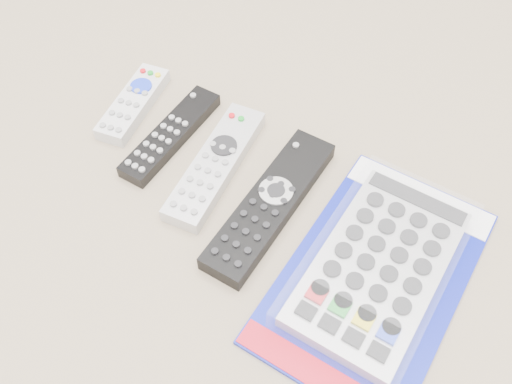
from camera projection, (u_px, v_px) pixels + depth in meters
The scene contains 5 objects.
remote_small_grey at pixel (133, 103), 0.85m from camera, with size 0.08×0.16×0.02m.
remote_slim_black at pixel (171, 135), 0.81m from camera, with size 0.05×0.19×0.02m.
remote_silver_dvd at pixel (216, 164), 0.78m from camera, with size 0.08×0.22×0.02m.
remote_large_black at pixel (270, 204), 0.73m from camera, with size 0.06×0.25×0.03m.
jumbo_remote_packaged at pixel (379, 266), 0.67m from camera, with size 0.20×0.32×0.04m.
Camera 1 is at (0.23, -0.36, 0.61)m, focal length 40.00 mm.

